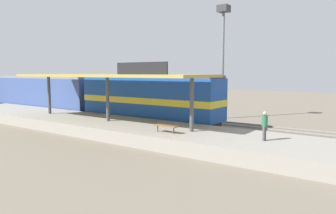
{
  "coord_description": "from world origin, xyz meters",
  "views": [
    {
      "loc": [
        -22.62,
        -19.01,
        4.82
      ],
      "look_at": [
        -1.38,
        -3.73,
        2.0
      ],
      "focal_mm": 34.01,
      "sensor_mm": 36.0,
      "label": 1
    }
  ],
  "objects_px": {
    "platform_bench": "(166,126)",
    "passenger_carriage_front": "(37,93)",
    "person_waiting": "(265,124)",
    "light_mast": "(223,38)",
    "locomotive": "(149,99)"
  },
  "relations": [
    {
      "from": "platform_bench",
      "to": "light_mast",
      "type": "relative_size",
      "value": 0.15
    },
    {
      "from": "light_mast",
      "to": "person_waiting",
      "type": "xyz_separation_m",
      "value": [
        -12.43,
        -8.8,
        -6.54
      ]
    },
    {
      "from": "passenger_carriage_front",
      "to": "light_mast",
      "type": "xyz_separation_m",
      "value": [
        7.8,
        -21.62,
        6.08
      ]
    },
    {
      "from": "platform_bench",
      "to": "passenger_carriage_front",
      "type": "distance_m",
      "value": 25.08
    },
    {
      "from": "locomotive",
      "to": "person_waiting",
      "type": "distance_m",
      "value": 13.27
    },
    {
      "from": "passenger_carriage_front",
      "to": "person_waiting",
      "type": "distance_m",
      "value": 30.77
    },
    {
      "from": "locomotive",
      "to": "light_mast",
      "type": "bearing_deg",
      "value": -24.87
    },
    {
      "from": "platform_bench",
      "to": "light_mast",
      "type": "xyz_separation_m",
      "value": [
        13.8,
        2.72,
        7.05
      ]
    },
    {
      "from": "locomotive",
      "to": "passenger_carriage_front",
      "type": "height_order",
      "value": "locomotive"
    },
    {
      "from": "platform_bench",
      "to": "locomotive",
      "type": "xyz_separation_m",
      "value": [
        6.0,
        6.33,
        1.07
      ]
    },
    {
      "from": "locomotive",
      "to": "person_waiting",
      "type": "relative_size",
      "value": 8.44
    },
    {
      "from": "platform_bench",
      "to": "passenger_carriage_front",
      "type": "xyz_separation_m",
      "value": [
        6.0,
        24.33,
        0.97
      ]
    },
    {
      "from": "passenger_carriage_front",
      "to": "person_waiting",
      "type": "xyz_separation_m",
      "value": [
        -4.63,
        -30.42,
        -0.46
      ]
    },
    {
      "from": "locomotive",
      "to": "passenger_carriage_front",
      "type": "relative_size",
      "value": 0.72
    },
    {
      "from": "locomotive",
      "to": "passenger_carriage_front",
      "type": "distance_m",
      "value": 18.0
    }
  ]
}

